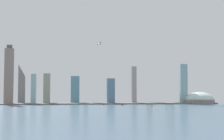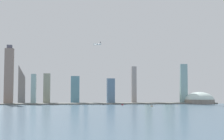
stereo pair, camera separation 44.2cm
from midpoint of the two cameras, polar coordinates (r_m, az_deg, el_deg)
ground_plane at (r=417.02m, az=3.48°, el=-8.96°), size 6000.00×6000.00×0.00m
waterfront_pier at (r=953.28m, az=-2.67°, el=-6.07°), size 733.62×63.10×3.54m
observation_tower at (r=1039.94m, az=10.73°, el=3.29°), size 40.22×40.22×349.00m
stadium_dome at (r=1026.70m, az=15.52°, el=-5.23°), size 92.41×92.41×46.10m
skyscraper_0 at (r=976.13m, az=-18.11°, el=-0.97°), size 24.74×15.93×175.70m
skyscraper_1 at (r=1047.75m, az=-11.71°, el=-3.23°), size 25.75×19.19×97.82m
skyscraper_2 at (r=1031.21m, az=6.57°, el=-2.79°), size 18.70×27.00×115.39m
skyscraper_3 at (r=967.88m, az=-0.23°, el=-3.85°), size 23.69×22.58×77.83m
skyscraper_4 at (r=982.21m, az=-11.68°, el=-3.33°), size 19.72×18.11×92.99m
skyscraper_5 at (r=1082.53m, az=9.86°, el=-3.42°), size 18.22×26.01×92.57m
skyscraper_6 at (r=1050.11m, az=-15.89°, el=-1.70°), size 21.79×23.15×156.65m
skyscraper_7 at (r=992.23m, az=3.98°, el=-2.73°), size 14.57×16.11×116.47m
skyscraper_8 at (r=1039.78m, az=-4.73°, el=-1.83°), size 12.51×14.47×156.50m
skyscraper_9 at (r=957.83m, az=-13.98°, el=-3.38°), size 13.40×20.77×89.39m
skyscraper_10 at (r=1011.83m, az=-6.68°, el=-3.57°), size 27.08×26.26×98.88m
skyscraper_11 at (r=1024.10m, az=12.82°, el=-2.44°), size 22.12×14.34×124.76m
boat_2 at (r=784.57m, az=7.19°, el=-6.50°), size 9.45×12.41×4.43m
boat_3 at (r=879.52m, az=1.91°, el=-6.26°), size 6.32×7.79×8.69m
channel_buoy_0 at (r=804.38m, az=-7.43°, el=-6.45°), size 1.50×1.50×2.82m
channel_buoy_1 at (r=857.51m, az=11.70°, el=-6.29°), size 1.27×1.27×1.60m
airplane at (r=921.85m, az=-2.68°, el=4.67°), size 25.05×24.80×7.86m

